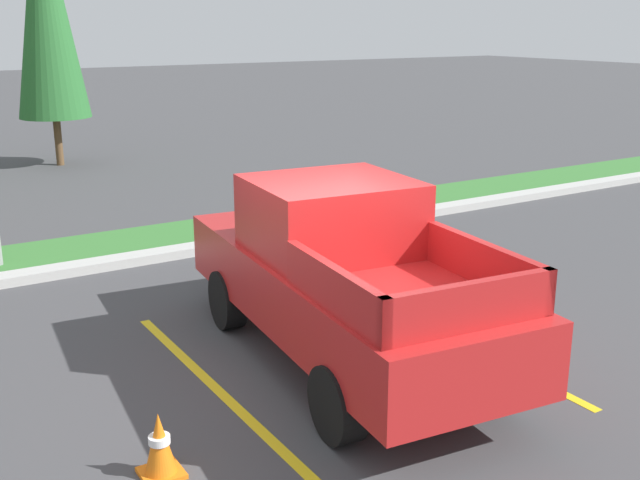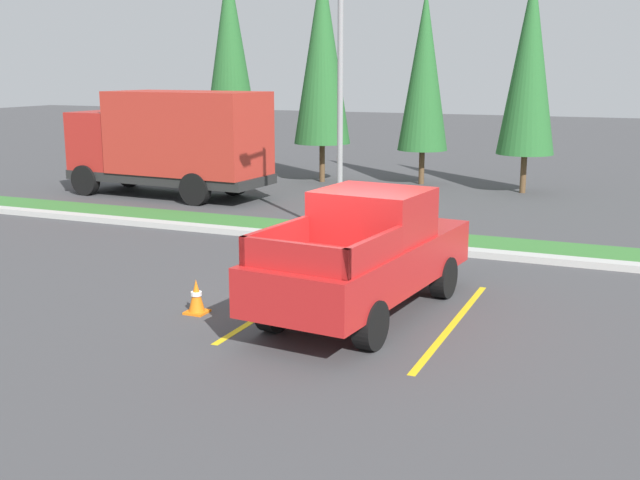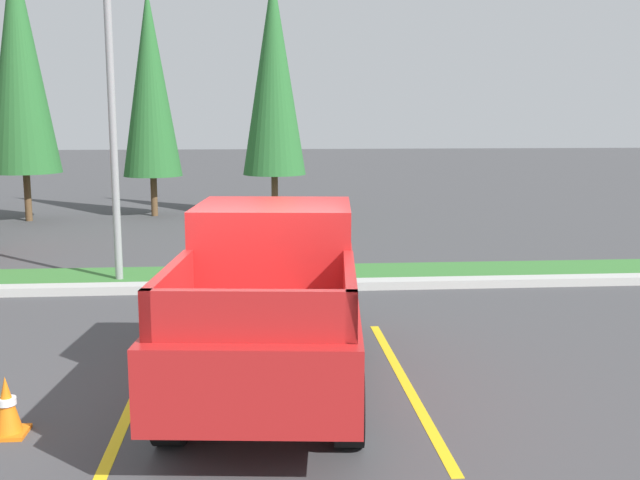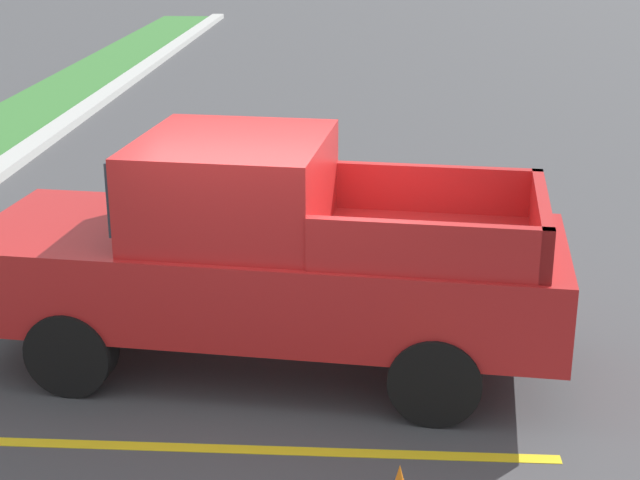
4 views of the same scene
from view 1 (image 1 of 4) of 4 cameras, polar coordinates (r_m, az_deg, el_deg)
ground_plane at (r=8.84m, az=0.07°, el=-9.64°), size 120.00×120.00×0.00m
parking_line_near at (r=8.41m, az=-7.40°, el=-11.18°), size 0.12×4.80×0.01m
parking_line_far at (r=9.94m, az=9.16°, el=-6.82°), size 0.12×4.80×0.01m
curb_strip at (r=13.05m, az=-11.60°, el=-1.05°), size 56.00×0.40×0.15m
grass_median at (r=14.06m, az=-13.17°, el=-0.10°), size 56.00×1.80×0.06m
pickup_truck_main at (r=8.73m, az=1.53°, el=-2.60°), size 2.42×5.39×2.10m
cypress_tree_right_inner at (r=22.07m, az=-19.76°, el=16.29°), size 1.89×1.89×7.28m
traffic_cone at (r=6.99m, az=-11.84°, el=-14.73°), size 0.36×0.36×0.60m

